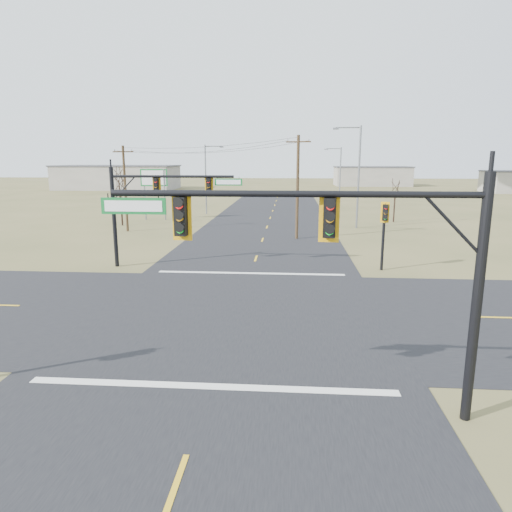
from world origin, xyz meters
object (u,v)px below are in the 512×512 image
at_px(mast_arm_near, 338,242).
at_px(streetlight_a, 357,172).
at_px(utility_pole_far, 125,187).
at_px(streetlight_c, 207,176).
at_px(bare_tree_b, 118,173).
at_px(streetlight_b, 339,175).
at_px(mast_arm_far, 158,196).
at_px(bare_tree_a, 120,182).
at_px(highway_sign, 154,184).
at_px(utility_pole_near, 298,186).
at_px(bare_tree_c, 396,186).
at_px(pedestal_signal_ne, 385,221).

xyz_separation_m(mast_arm_near, streetlight_a, (5.60, 37.00, 0.91)).
xyz_separation_m(mast_arm_near, utility_pole_far, (-17.86, 32.97, -0.58)).
height_order(streetlight_c, bare_tree_b, streetlight_c).
bearing_deg(utility_pole_far, streetlight_a, 9.76).
distance_m(streetlight_b, streetlight_c, 19.33).
height_order(mast_arm_far, bare_tree_b, mast_arm_far).
xyz_separation_m(streetlight_a, streetlight_c, (-17.92, 11.41, -0.86)).
bearing_deg(bare_tree_a, streetlight_a, -0.18).
height_order(highway_sign, streetlight_b, streetlight_b).
distance_m(streetlight_a, bare_tree_b, 35.81).
height_order(utility_pole_near, utility_pole_far, utility_pole_near).
bearing_deg(streetlight_b, mast_arm_far, -91.39).
bearing_deg(highway_sign, bare_tree_c, -3.48).
relative_size(mast_arm_far, bare_tree_a, 1.46).
bearing_deg(utility_pole_near, utility_pole_far, 169.22).
relative_size(mast_arm_near, bare_tree_a, 1.71).
distance_m(utility_pole_near, bare_tree_b, 34.86).
xyz_separation_m(streetlight_a, streetlight_b, (0.06, 18.51, -0.96)).
distance_m(pedestal_signal_ne, utility_pole_near, 13.21).
height_order(mast_arm_near, streetlight_c, streetlight_c).
relative_size(highway_sign, bare_tree_b, 0.93).
height_order(mast_arm_near, streetlight_a, streetlight_a).
bearing_deg(streetlight_c, streetlight_a, -49.59).
bearing_deg(bare_tree_c, streetlight_b, 111.20).
relative_size(streetlight_b, bare_tree_a, 1.47).
bearing_deg(mast_arm_near, highway_sign, 120.65).
bearing_deg(mast_arm_far, pedestal_signal_ne, -1.92).
bearing_deg(mast_arm_far, streetlight_c, 91.79).
relative_size(utility_pole_far, bare_tree_b, 1.31).
relative_size(mast_arm_far, pedestal_signal_ne, 1.94).
height_order(mast_arm_far, utility_pole_near, utility_pole_near).
bearing_deg(streetlight_c, bare_tree_a, -141.01).
distance_m(utility_pole_far, streetlight_a, 23.85).
relative_size(mast_arm_far, highway_sign, 1.46).
relative_size(mast_arm_far, bare_tree_c, 1.66).
relative_size(streetlight_c, bare_tree_c, 1.71).
height_order(streetlight_a, streetlight_b, streetlight_a).
bearing_deg(streetlight_c, bare_tree_b, 143.41).
bearing_deg(bare_tree_b, mast_arm_near, -63.80).
bearing_deg(utility_pole_near, mast_arm_far, -127.92).
xyz_separation_m(streetlight_b, bare_tree_c, (5.19, -13.37, -0.83)).
distance_m(utility_pole_far, streetlight_b, 32.59).
bearing_deg(bare_tree_c, utility_pole_near, -132.71).
distance_m(streetlight_b, bare_tree_b, 31.99).
relative_size(mast_arm_far, bare_tree_b, 1.35).
height_order(mast_arm_near, pedestal_signal_ne, mast_arm_near).
distance_m(streetlight_c, bare_tree_c, 24.02).
bearing_deg(bare_tree_a, utility_pole_near, -20.97).
bearing_deg(mast_arm_near, pedestal_signal_ne, 82.72).
height_order(mast_arm_near, bare_tree_a, mast_arm_near).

